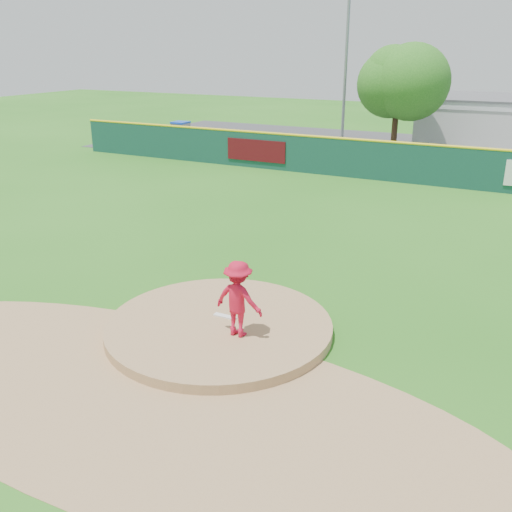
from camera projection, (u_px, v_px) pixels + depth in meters
The scene contains 12 objects.
ground at pixel (219, 331), 13.93m from camera, with size 120.00×120.00×0.00m, color #286B19.
pitchers_mound at pixel (219, 331), 13.93m from camera, with size 5.50×5.50×0.50m, color #9E774C.
pitching_rubber at pixel (225, 316), 14.08m from camera, with size 0.60×0.15×0.04m, color white.
infield_dirt_arc at pixel (144, 394), 11.41m from camera, with size 15.40×15.40×0.01m, color #9E774C.
parking_lot at pixel (431, 154), 36.53m from camera, with size 44.00×16.00×0.02m, color #38383A.
pitcher at pixel (238, 299), 12.94m from camera, with size 1.17×0.67×1.81m, color red.
van at pixel (420, 156), 31.85m from camera, with size 2.29×4.97×1.38m, color white.
fence_banners at pixel (386, 162), 28.85m from camera, with size 18.38×0.04×1.20m.
playground_slide at pixel (180, 133), 39.33m from camera, with size 1.04×2.94×1.62m.
outfield_fence at pixel (399, 161), 28.62m from camera, with size 40.00×0.14×2.07m.
deciduous_tree at pixel (399, 81), 34.12m from camera, with size 5.60×5.60×7.36m.
light_pole_left at pixel (346, 53), 36.96m from camera, with size 1.75×0.25×11.00m.
Camera 1 is at (6.38, -10.69, 6.58)m, focal length 40.00 mm.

